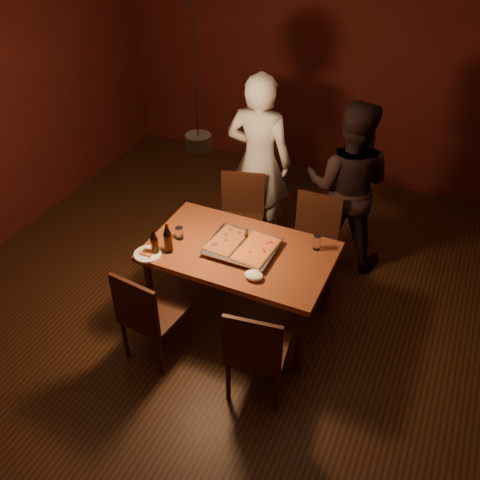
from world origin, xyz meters
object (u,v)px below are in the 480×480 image
at_px(dining_table, 240,257).
at_px(pizza_tray, 242,248).
at_px(beer_bottle_b, 168,238).
at_px(diner_dark, 348,186).
at_px(chair_far_right, 314,234).
at_px(diner_white, 259,162).
at_px(chair_far_left, 242,210).
at_px(beer_bottle_a, 154,242).
at_px(chair_near_left, 146,310).
at_px(pendant_lamp, 198,140).
at_px(plate_slice, 148,254).
at_px(chair_near_right, 256,347).

height_order(dining_table, pizza_tray, pizza_tray).
bearing_deg(beer_bottle_b, pizza_tray, 25.90).
distance_m(pizza_tray, diner_dark, 1.31).
height_order(chair_far_right, diner_white, diner_white).
relative_size(chair_far_left, diner_dark, 0.31).
bearing_deg(beer_bottle_b, beer_bottle_a, -140.55).
distance_m(chair_near_left, pendant_lamp, 1.36).
bearing_deg(pizza_tray, chair_far_left, 112.07).
bearing_deg(chair_far_right, chair_near_left, 59.05).
bearing_deg(pendant_lamp, chair_far_left, 97.10).
bearing_deg(plate_slice, diner_dark, 52.35).
relative_size(chair_far_left, beer_bottle_a, 2.28).
bearing_deg(chair_near_right, beer_bottle_a, 151.14).
height_order(chair_far_left, pendant_lamp, pendant_lamp).
height_order(chair_near_right, pendant_lamp, pendant_lamp).
bearing_deg(diner_white, chair_near_right, 108.05).
height_order(chair_near_left, chair_near_right, same).
height_order(pizza_tray, pendant_lamp, pendant_lamp).
bearing_deg(diner_white, dining_table, 101.43).
bearing_deg(chair_far_right, diner_dark, -110.15).
height_order(chair_near_left, pizza_tray, chair_near_left).
distance_m(chair_far_right, chair_near_left, 1.72).
height_order(chair_near_left, plate_slice, chair_near_left).
xyz_separation_m(chair_near_left, pizza_tray, (0.47, 0.74, 0.24)).
bearing_deg(pizza_tray, diner_dark, 63.18).
bearing_deg(beer_bottle_b, diner_white, 82.96).
xyz_separation_m(chair_far_left, diner_white, (0.02, 0.36, 0.36)).
bearing_deg(diner_dark, plate_slice, 47.59).
distance_m(dining_table, pizza_tray, 0.10).
xyz_separation_m(dining_table, chair_far_right, (0.40, 0.75, -0.14)).
height_order(chair_far_right, chair_near_right, same).
distance_m(dining_table, diner_white, 1.25).
height_order(dining_table, beer_bottle_a, beer_bottle_a).
bearing_deg(chair_far_left, diner_dark, -174.60).
relative_size(dining_table, pendant_lamp, 1.36).
distance_m(dining_table, chair_near_left, 0.88).
bearing_deg(beer_bottle_a, plate_slice, -140.16).
bearing_deg(plate_slice, dining_table, 29.54).
relative_size(chair_far_right, diner_white, 0.27).
relative_size(beer_bottle_a, diner_dark, 0.14).
height_order(dining_table, chair_near_right, chair_near_right).
relative_size(chair_far_right, diner_dark, 0.29).
bearing_deg(chair_far_left, chair_near_left, 69.94).
height_order(chair_far_right, pendant_lamp, pendant_lamp).
height_order(chair_near_right, diner_white, diner_white).
height_order(dining_table, plate_slice, plate_slice).
distance_m(chair_near_right, beer_bottle_a, 1.17).
xyz_separation_m(chair_near_left, pendant_lamp, (0.22, 0.56, 1.22)).
bearing_deg(pizza_tray, plate_slice, -153.46).
bearing_deg(beer_bottle_a, chair_near_right, -20.71).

